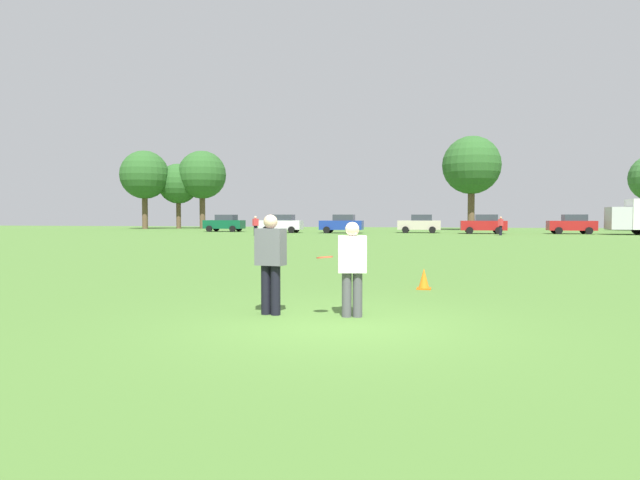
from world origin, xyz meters
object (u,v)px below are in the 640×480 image
object	(u,v)px
frisbee	(325,257)
bystander_far_jogger	(501,225)
parked_car_mid_left	(282,224)
parked_car_mid_right	(420,224)
parked_car_center	(342,224)
bystander_sideline_watcher	(256,225)
player_thrower	(271,258)
traffic_cone	(424,279)
parked_car_near_right	(484,224)
parked_car_far_right	(572,224)
player_defender	(352,264)
parked_car_near_left	(225,223)

from	to	relation	value
frisbee	bystander_far_jogger	size ratio (longest dim) A/B	0.17
parked_car_mid_left	parked_car_mid_right	xyz separation A→B (m)	(13.54, 2.58, 0.00)
parked_car_mid_left	parked_car_mid_right	size ratio (longest dim) A/B	1.00
parked_car_center	bystander_sideline_watcher	size ratio (longest dim) A/B	2.52
player_thrower	frisbee	size ratio (longest dim) A/B	6.23
traffic_cone	bystander_far_jogger	xyz separation A→B (m)	(5.09, 37.76, 0.69)
parked_car_near_right	bystander_sideline_watcher	bearing A→B (deg)	-153.11
parked_car_near_right	parked_car_far_right	bearing A→B (deg)	8.32
bystander_sideline_watcher	parked_car_center	bearing A→B (deg)	56.27
frisbee	parked_car_center	bearing A→B (deg)	100.11
frisbee	parked_car_center	distance (m)	45.89
player_thrower	parked_car_mid_left	distance (m)	46.86
parked_car_mid_left	bystander_sideline_watcher	xyz separation A→B (m)	(0.26, -8.66, 0.02)
parked_car_mid_left	bystander_far_jogger	size ratio (longest dim) A/B	2.59
player_defender	parked_car_far_right	world-z (taller)	parked_car_far_right
parked_car_near_left	bystander_sideline_watcher	bearing A→B (deg)	-56.25
player_defender	parked_car_center	distance (m)	45.79
player_thrower	bystander_sideline_watcher	size ratio (longest dim) A/B	1.01
parked_car_near_left	parked_car_mid_right	xyz separation A→B (m)	(20.60, 0.29, 0.00)
traffic_cone	parked_car_center	distance (m)	42.23
traffic_cone	parked_car_mid_left	world-z (taller)	parked_car_mid_left
player_thrower	parked_car_near_left	world-z (taller)	parked_car_near_left
frisbee	parked_car_near_right	bearing A→B (deg)	83.30
parked_car_near_right	parked_car_mid_right	bearing A→B (deg)	166.86
parked_car_near_left	parked_car_center	bearing A→B (deg)	-9.26
parked_car_mid_left	parked_car_mid_right	distance (m)	13.79
traffic_cone	parked_car_mid_left	xyz separation A→B (m)	(-15.64, 41.00, 0.69)
parked_car_center	parked_car_mid_right	distance (m)	7.81
traffic_cone	parked_car_near_right	world-z (taller)	parked_car_near_right
parked_car_far_right	parked_car_center	bearing A→B (deg)	-174.17
frisbee	parked_car_mid_left	bearing A→B (deg)	107.48
bystander_sideline_watcher	bystander_far_jogger	bearing A→B (deg)	14.80
player_thrower	parked_car_far_right	size ratio (longest dim) A/B	0.40
player_thrower	bystander_far_jogger	bearing A→B (deg)	79.80
player_thrower	parked_car_near_right	xyz separation A→B (m)	(6.38, 46.11, -0.03)
frisbee	parked_car_near_right	distance (m)	46.51
player_thrower	parked_car_mid_left	bearing A→B (deg)	106.40
parked_car_mid_right	bystander_sideline_watcher	size ratio (longest dim) A/B	2.52
traffic_cone	player_defender	bearing A→B (deg)	-104.88
bystander_sideline_watcher	player_defender	bearing A→B (deg)	-68.37
parked_car_mid_right	parked_car_near_left	bearing A→B (deg)	-179.20
parked_car_mid_left	parked_car_center	world-z (taller)	same
parked_car_near_right	bystander_far_jogger	distance (m)	4.55
player_defender	bystander_sideline_watcher	world-z (taller)	bystander_sideline_watcher
player_thrower	player_defender	xyz separation A→B (m)	(1.38, 0.09, -0.07)
parked_car_mid_right	parked_car_near_right	size ratio (longest dim) A/B	1.00
player_defender	parked_car_mid_right	size ratio (longest dim) A/B	0.37
frisbee	bystander_sideline_watcher	world-z (taller)	bystander_sideline_watcher
player_defender	bystander_far_jogger	world-z (taller)	bystander_far_jogger
parked_car_mid_left	parked_car_mid_right	world-z (taller)	same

